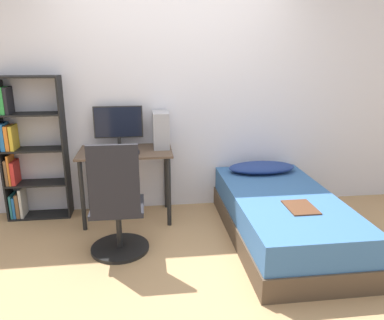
# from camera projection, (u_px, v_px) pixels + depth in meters

# --- Properties ---
(ground_plane) EXTENTS (14.00, 14.00, 0.00)m
(ground_plane) POSITION_uv_depth(u_px,v_px,m) (188.00, 272.00, 3.08)
(ground_plane) COLOR tan
(wall_back) EXTENTS (8.00, 0.05, 2.50)m
(wall_back) POSITION_uv_depth(u_px,v_px,m) (173.00, 98.00, 4.09)
(wall_back) COLOR silver
(wall_back) RESTS_ON ground_plane
(desk) EXTENTS (0.96, 0.57, 0.76)m
(desk) POSITION_uv_depth(u_px,v_px,m) (126.00, 163.00, 3.91)
(desk) COLOR brown
(desk) RESTS_ON ground_plane
(bookshelf) EXTENTS (0.65, 0.24, 1.51)m
(bookshelf) POSITION_uv_depth(u_px,v_px,m) (23.00, 150.00, 3.90)
(bookshelf) COLOR black
(bookshelf) RESTS_ON ground_plane
(office_chair) EXTENTS (0.53, 0.53, 1.04)m
(office_chair) POSITION_uv_depth(u_px,v_px,m) (117.00, 213.00, 3.25)
(office_chair) COLOR black
(office_chair) RESTS_ON ground_plane
(bed) EXTENTS (0.97, 1.90, 0.45)m
(bed) POSITION_uv_depth(u_px,v_px,m) (282.00, 217.00, 3.57)
(bed) COLOR #4C3D2D
(bed) RESTS_ON ground_plane
(pillow) EXTENTS (0.74, 0.36, 0.11)m
(pillow) POSITION_uv_depth(u_px,v_px,m) (262.00, 167.00, 4.14)
(pillow) COLOR navy
(pillow) RESTS_ON bed
(magazine) EXTENTS (0.24, 0.32, 0.01)m
(magazine) POSITION_uv_depth(u_px,v_px,m) (301.00, 207.00, 3.21)
(magazine) COLOR #56331E
(magazine) RESTS_ON bed
(monitor) EXTENTS (0.51, 0.17, 0.44)m
(monitor) POSITION_uv_depth(u_px,v_px,m) (118.00, 124.00, 3.97)
(monitor) COLOR black
(monitor) RESTS_ON desk
(keyboard) EXTENTS (0.40, 0.11, 0.02)m
(keyboard) POSITION_uv_depth(u_px,v_px,m) (120.00, 153.00, 3.75)
(keyboard) COLOR black
(keyboard) RESTS_ON desk
(pc_tower) EXTENTS (0.17, 0.32, 0.38)m
(pc_tower) POSITION_uv_depth(u_px,v_px,m) (161.00, 130.00, 3.96)
(pc_tower) COLOR #99999E
(pc_tower) RESTS_ON desk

